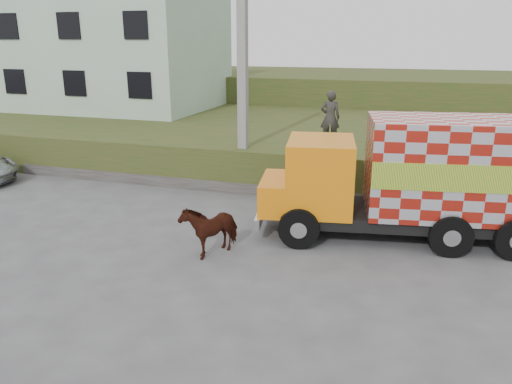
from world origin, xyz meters
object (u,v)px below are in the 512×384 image
(cargo_truck, at_px, (415,178))
(cow, at_px, (210,228))
(utility_pole, at_px, (243,72))
(pedestrian, at_px, (330,118))

(cargo_truck, bearing_deg, cow, -161.80)
(utility_pole, bearing_deg, cargo_truck, -26.66)
(cow, bearing_deg, pedestrian, 100.89)
(utility_pole, bearing_deg, pedestrian, 30.04)
(utility_pole, height_order, pedestrian, utility_pole)
(cow, height_order, pedestrian, pedestrian)
(cow, relative_size, pedestrian, 0.80)
(cargo_truck, bearing_deg, pedestrian, 114.29)
(utility_pole, relative_size, pedestrian, 4.20)
(cargo_truck, relative_size, pedestrian, 3.94)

